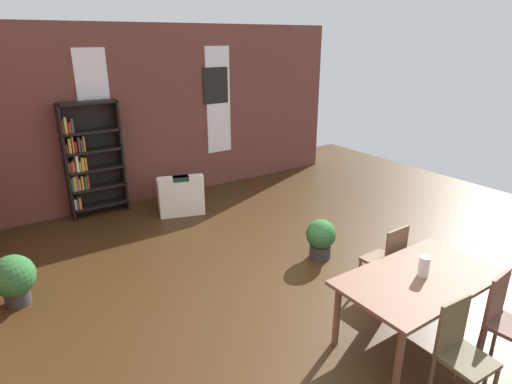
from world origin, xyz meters
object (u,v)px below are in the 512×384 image
vase_on_table (424,266)px  dining_chair_far_right (387,258)px  dining_table (419,284)px  potted_plant_by_shelf (14,278)px  bookshelf_tall (89,160)px  armchair_white (180,196)px  dining_chair_near_left (460,349)px  dining_chair_near_right (506,319)px  potted_plant_corner (321,237)px

vase_on_table → dining_chair_far_right: bearing=63.9°
dining_table → potted_plant_by_shelf: (-3.45, 3.09, -0.31)m
dining_table → potted_plant_by_shelf: bearing=138.2°
bookshelf_tall → armchair_white: bookshelf_tall is taller
dining_chair_near_left → dining_chair_near_right: bearing=-0.0°
dining_chair_near_right → potted_plant_corner: 2.61m
dining_table → dining_chair_far_right: 0.83m
dining_chair_near_left → bookshelf_tall: 6.37m
dining_chair_near_left → dining_chair_far_right: bearing=61.7°
armchair_white → potted_plant_by_shelf: armchair_white is taller
dining_chair_near_right → bookshelf_tall: 6.59m
dining_table → potted_plant_by_shelf: size_ratio=2.70×
dining_chair_near_right → dining_chair_far_right: (0.01, 1.44, 0.00)m
vase_on_table → dining_chair_near_right: vase_on_table is taller
dining_table → potted_plant_corner: (0.38, 1.88, -0.34)m
dining_chair_far_right → potted_plant_by_shelf: 4.52m
dining_chair_near_left → potted_plant_by_shelf: (-3.07, 3.81, -0.16)m
potted_plant_corner → armchair_white: bearing=107.8°
dining_table → vase_on_table: bearing=0.0°
armchair_white → dining_chair_near_right: bearing=-80.4°
dining_chair_far_right → dining_table: bearing=-118.5°
dining_chair_near_right → dining_chair_far_right: bearing=89.7°
dining_chair_far_right → bookshelf_tall: 5.28m
potted_plant_by_shelf → armchair_white: bearing=29.3°
dining_table → dining_chair_near_right: 0.83m
dining_table → dining_chair_near_right: bearing=-62.0°
bookshelf_tall → dining_chair_near_left: bearing=-76.2°
dining_chair_near_right → potted_plant_corner: bearing=90.1°
dining_table → vase_on_table: (0.04, 0.00, 0.19)m
dining_table → dining_chair_far_right: size_ratio=1.82×
dining_table → bookshelf_tall: bearing=109.2°
dining_chair_far_right → armchair_white: 4.12m
dining_table → vase_on_table: 0.19m
potted_plant_by_shelf → potted_plant_corner: potted_plant_by_shelf is taller
armchair_white → potted_plant_by_shelf: 3.34m
dining_table → armchair_white: 4.77m
dining_chair_near_left → armchair_white: bearing=91.6°
dining_table → vase_on_table: size_ratio=8.04×
dining_chair_near_right → armchair_white: size_ratio=0.94×
vase_on_table → dining_chair_near_right: (0.34, -0.72, -0.34)m
vase_on_table → bookshelf_tall: bearing=109.6°
dining_table → dining_chair_near_left: (-0.38, -0.72, -0.15)m
dining_chair_far_right → potted_plant_by_shelf: size_ratio=1.49×
bookshelf_tall → armchair_white: bearing=-27.9°
dining_chair_near_left → potted_plant_corner: bearing=73.7°
vase_on_table → dining_chair_near_left: vase_on_table is taller
armchair_white → potted_plant_corner: 2.99m
potted_plant_corner → dining_chair_near_left: bearing=-106.3°
dining_chair_near_right → armchair_white: bearing=99.6°
bookshelf_tall → dining_chair_near_right: bearing=-69.7°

